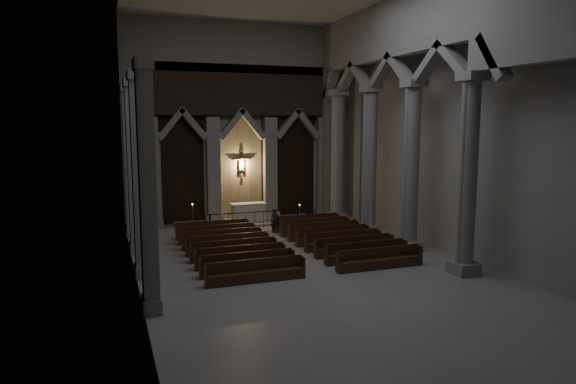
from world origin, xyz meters
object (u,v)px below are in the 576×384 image
object	(u,v)px
worshipper	(275,221)
altar	(248,212)
altar_rail	(255,217)
pews	(286,245)
candle_stand_right	(299,219)
candle_stand_left	(193,223)

from	to	relation	value
worshipper	altar	bearing A→B (deg)	119.24
altar_rail	pews	bearing A→B (deg)	-90.00
candle_stand_right	pews	distance (m)	6.33
altar	candle_stand_left	distance (m)	3.67
candle_stand_right	worshipper	size ratio (longest dim) A/B	0.92
altar	altar_rail	distance (m)	1.86
candle_stand_left	altar	bearing A→B (deg)	15.66
worshipper	altar_rail	bearing A→B (deg)	137.48
pews	altar	bearing A→B (deg)	89.04
candle_stand_right	worshipper	bearing A→B (deg)	-141.87
altar	pews	distance (m)	7.24
candle_stand_right	pews	bearing A→B (deg)	-116.78
candle_stand_right	worshipper	distance (m)	2.67
altar	altar_rail	bearing A→B (deg)	-93.72
altar	worshipper	xyz separation A→B (m)	(0.65, -3.21, -0.02)
altar_rail	candle_stand_right	bearing A→B (deg)	5.64
candle_stand_right	altar_rail	bearing A→B (deg)	-174.36
candle_stand_right	pews	size ratio (longest dim) A/B	0.13
altar_rail	pews	size ratio (longest dim) A/B	0.57
candle_stand_right	worshipper	world-z (taller)	worshipper
altar	worshipper	bearing A→B (deg)	-78.51
altar_rail	candle_stand_right	world-z (taller)	candle_stand_right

